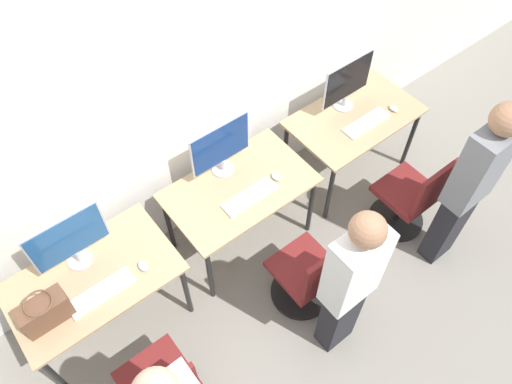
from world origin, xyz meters
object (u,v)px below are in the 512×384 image
at_px(monitor_left, 69,240).
at_px(office_chair_right, 410,200).
at_px(mouse_left, 143,266).
at_px(keyboard_center, 250,197).
at_px(keyboard_left, 102,293).
at_px(mouse_right, 394,108).
at_px(office_chair_center, 308,277).
at_px(monitor_center, 221,147).
at_px(person_center, 350,283).
at_px(monitor_right, 347,82).
at_px(keyboard_right, 366,123).
at_px(handbag, 45,312).
at_px(person_right, 471,185).
at_px(mouse_center, 276,177).

distance_m(monitor_left, office_chair_right, 2.68).
height_order(mouse_left, keyboard_center, mouse_left).
relative_size(keyboard_left, mouse_right, 4.96).
relative_size(office_chair_center, mouse_right, 9.87).
bearing_deg(mouse_left, monitor_left, 134.84).
bearing_deg(office_chair_center, keyboard_center, 94.98).
bearing_deg(monitor_center, person_center, -89.06).
distance_m(person_center, monitor_right, 1.77).
height_order(keyboard_right, handbag, handbag).
distance_m(monitor_left, person_center, 1.82).
relative_size(monitor_right, handbag, 1.71).
bearing_deg(person_right, office_chair_right, 93.42).
relative_size(mouse_left, person_center, 0.06).
distance_m(monitor_right, handbag, 2.82).
relative_size(keyboard_left, keyboard_right, 1.00).
height_order(mouse_center, person_center, person_center).
relative_size(mouse_left, keyboard_center, 0.20).
bearing_deg(mouse_right, mouse_center, 177.84).
relative_size(monitor_left, person_center, 0.32).
relative_size(monitor_left, keyboard_right, 1.15).
xyz_separation_m(monitor_center, person_center, (0.02, -1.35, -0.11)).
distance_m(mouse_left, mouse_center, 1.20).
distance_m(keyboard_center, office_chair_right, 1.41).
relative_size(keyboard_center, person_right, 0.26).
bearing_deg(monitor_left, mouse_right, -6.67).
bearing_deg(person_center, office_chair_center, 84.78).
bearing_deg(keyboard_right, person_right, -90.84).
height_order(mouse_left, monitor_center, monitor_center).
bearing_deg(mouse_center, keyboard_right, -1.32).
bearing_deg(monitor_center, monitor_right, -3.11).
xyz_separation_m(mouse_left, monitor_right, (2.16, 0.29, 0.25)).
bearing_deg(mouse_center, keyboard_center, -175.29).
bearing_deg(monitor_center, keyboard_center, -90.00).
bearing_deg(office_chair_center, office_chair_right, 0.44).
xyz_separation_m(keyboard_center, office_chair_right, (1.20, -0.63, -0.38)).
height_order(monitor_right, keyboard_right, monitor_right).
bearing_deg(keyboard_left, mouse_right, -0.24).
height_order(monitor_center, keyboard_center, monitor_center).
height_order(person_center, keyboard_right, person_center).
distance_m(monitor_center, keyboard_right, 1.31).
height_order(keyboard_center, office_chair_right, office_chair_right).
distance_m(keyboard_left, monitor_right, 2.50).
height_order(monitor_center, office_chair_right, monitor_center).
bearing_deg(person_center, mouse_left, 133.66).
relative_size(mouse_center, office_chair_right, 0.10).
height_order(keyboard_left, monitor_center, monitor_center).
bearing_deg(mouse_center, office_chair_center, -108.25).
distance_m(mouse_left, monitor_right, 2.19).
relative_size(monitor_center, person_center, 0.32).
relative_size(office_chair_center, monitor_right, 1.73).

